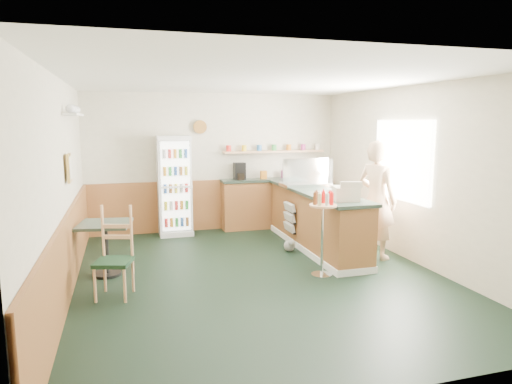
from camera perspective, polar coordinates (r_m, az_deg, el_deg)
name	(u,v)px	position (r m, az deg, el deg)	size (l,w,h in m)	color
ground	(258,275)	(6.56, 0.24, -10.38)	(6.00, 6.00, 0.00)	black
room_envelope	(230,164)	(6.87, -3.31, 3.53)	(5.04, 6.02, 2.72)	beige
service_counter	(316,222)	(7.86, 7.48, -3.72)	(0.68, 3.01, 1.01)	#9C5B32
back_counter	(275,201)	(9.36, 2.33, -1.09)	(2.24, 0.42, 1.69)	#9C5B32
drinks_fridge	(175,186)	(8.81, -10.15, 0.77)	(0.62, 0.53, 1.89)	silver
display_case	(306,173)	(8.17, 6.22, 2.41)	(0.86, 0.45, 0.49)	silver
cash_register	(346,193)	(6.80, 11.15, -0.18)	(0.35, 0.37, 0.20)	beige
shopkeeper	(377,200)	(7.43, 14.86, -0.94)	(0.62, 0.45, 1.87)	tan
condiment_stand	(323,221)	(6.41, 8.35, -3.64)	(0.38, 0.38, 1.19)	silver
newspaper_rack	(290,218)	(8.01, 4.22, -3.23)	(0.09, 0.44, 0.52)	black
cafe_table	(105,239)	(6.75, -18.32, -5.54)	(0.79, 0.79, 0.76)	black
cafe_chair	(113,249)	(5.97, -17.42, -6.84)	(0.52, 0.52, 1.12)	black
dog_doorstop	(290,245)	(7.69, 4.24, -6.65)	(0.19, 0.25, 0.23)	gray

